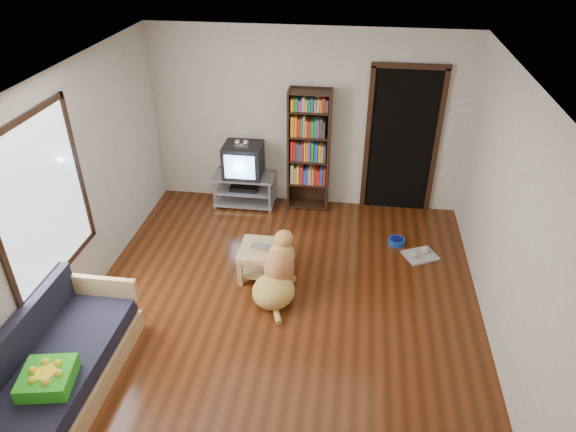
# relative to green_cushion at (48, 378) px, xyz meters

# --- Properties ---
(ground) EXTENTS (5.00, 5.00, 0.00)m
(ground) POSITION_rel_green_cushion_xyz_m (1.75, 1.71, -0.49)
(ground) COLOR #55240E
(ground) RESTS_ON ground
(ceiling) EXTENTS (5.00, 5.00, 0.00)m
(ceiling) POSITION_rel_green_cushion_xyz_m (1.75, 1.71, 2.11)
(ceiling) COLOR white
(ceiling) RESTS_ON ground
(wall_back) EXTENTS (4.50, 0.00, 4.50)m
(wall_back) POSITION_rel_green_cushion_xyz_m (1.75, 4.21, 0.81)
(wall_back) COLOR beige
(wall_back) RESTS_ON ground
(wall_front) EXTENTS (4.50, 0.00, 4.50)m
(wall_front) POSITION_rel_green_cushion_xyz_m (1.75, -0.79, 0.81)
(wall_front) COLOR beige
(wall_front) RESTS_ON ground
(wall_left) EXTENTS (0.00, 5.00, 5.00)m
(wall_left) POSITION_rel_green_cushion_xyz_m (-0.50, 1.71, 0.81)
(wall_left) COLOR beige
(wall_left) RESTS_ON ground
(wall_right) EXTENTS (0.00, 5.00, 5.00)m
(wall_right) POSITION_rel_green_cushion_xyz_m (4.00, 1.71, 0.81)
(wall_right) COLOR beige
(wall_right) RESTS_ON ground
(green_cushion) EXTENTS (0.50, 0.50, 0.14)m
(green_cushion) POSITION_rel_green_cushion_xyz_m (0.00, 0.00, 0.00)
(green_cushion) COLOR green
(green_cushion) RESTS_ON sofa
(laptop) EXTENTS (0.31, 0.22, 0.02)m
(laptop) POSITION_rel_green_cushion_xyz_m (1.44, 2.25, -0.08)
(laptop) COLOR silver
(laptop) RESTS_ON coffee_table
(dog_bowl) EXTENTS (0.22, 0.22, 0.08)m
(dog_bowl) POSITION_rel_green_cushion_xyz_m (3.10, 3.19, -0.45)
(dog_bowl) COLOR #163F98
(dog_bowl) RESTS_ON ground
(grey_rag) EXTENTS (0.50, 0.46, 0.03)m
(grey_rag) POSITION_rel_green_cushion_xyz_m (3.40, 2.94, -0.48)
(grey_rag) COLOR #A5A5A5
(grey_rag) RESTS_ON ground
(window) EXTENTS (0.03, 1.46, 1.70)m
(window) POSITION_rel_green_cushion_xyz_m (-0.48, 1.21, 1.01)
(window) COLOR white
(window) RESTS_ON wall_left
(doorway) EXTENTS (1.03, 0.05, 2.19)m
(doorway) POSITION_rel_green_cushion_xyz_m (3.10, 4.19, 0.63)
(doorway) COLOR black
(doorway) RESTS_ON wall_back
(tv_stand) EXTENTS (0.90, 0.45, 0.50)m
(tv_stand) POSITION_rel_green_cushion_xyz_m (0.85, 3.96, -0.22)
(tv_stand) COLOR #99999E
(tv_stand) RESTS_ON ground
(crt_tv) EXTENTS (0.55, 0.52, 0.58)m
(crt_tv) POSITION_rel_green_cushion_xyz_m (0.85, 3.99, 0.25)
(crt_tv) COLOR black
(crt_tv) RESTS_ON tv_stand
(bookshelf) EXTENTS (0.60, 0.30, 1.80)m
(bookshelf) POSITION_rel_green_cushion_xyz_m (1.80, 4.06, 0.51)
(bookshelf) COLOR black
(bookshelf) RESTS_ON ground
(sofa) EXTENTS (0.80, 1.80, 0.80)m
(sofa) POSITION_rel_green_cushion_xyz_m (-0.12, 0.33, -0.23)
(sofa) COLOR tan
(sofa) RESTS_ON ground
(coffee_table) EXTENTS (0.55, 0.55, 0.40)m
(coffee_table) POSITION_rel_green_cushion_xyz_m (1.44, 2.28, -0.21)
(coffee_table) COLOR tan
(coffee_table) RESTS_ON ground
(dog) EXTENTS (0.58, 0.96, 0.78)m
(dog) POSITION_rel_green_cushion_xyz_m (1.68, 1.93, -0.20)
(dog) COLOR #D5B252
(dog) RESTS_ON ground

